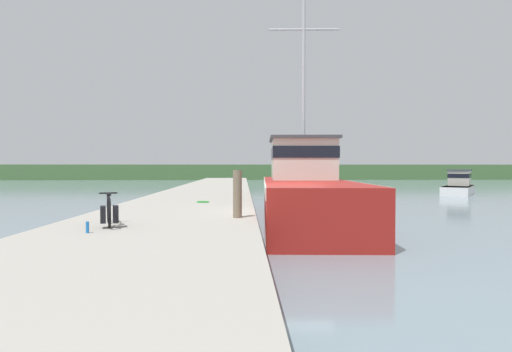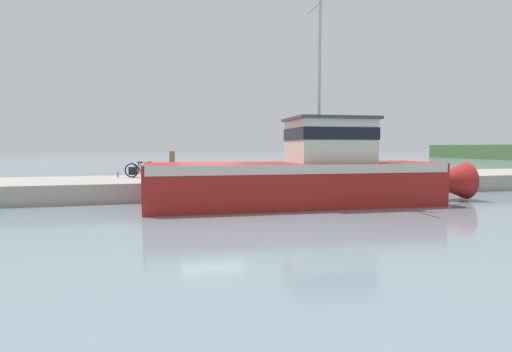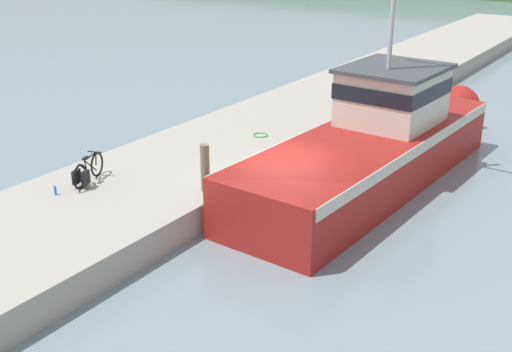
{
  "view_description": "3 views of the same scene",
  "coord_description": "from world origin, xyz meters",
  "px_view_note": "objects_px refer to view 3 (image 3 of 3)",
  "views": [
    {
      "loc": [
        -1.44,
        -12.7,
        2.26
      ],
      "look_at": [
        -1.0,
        1.49,
        1.94
      ],
      "focal_mm": 28.0,
      "sensor_mm": 36.0,
      "label": 1
    },
    {
      "loc": [
        16.23,
        -2.28,
        2.38
      ],
      "look_at": [
        0.0,
        1.93,
        1.13
      ],
      "focal_mm": 28.0,
      "sensor_mm": 36.0,
      "label": 2
    },
    {
      "loc": [
        8.73,
        -14.22,
        7.76
      ],
      "look_at": [
        -1.08,
        0.24,
        0.82
      ],
      "focal_mm": 45.0,
      "sensor_mm": 36.0,
      "label": 3
    }
  ],
  "objects_px": {
    "fishing_boat_main": "(378,142)",
    "water_bottle_by_bike": "(55,190)",
    "bicycle_touring": "(86,172)",
    "mooring_post": "(205,168)"
  },
  "relations": [
    {
      "from": "fishing_boat_main",
      "to": "water_bottle_by_bike",
      "type": "relative_size",
      "value": 55.96
    },
    {
      "from": "mooring_post",
      "to": "water_bottle_by_bike",
      "type": "xyz_separation_m",
      "value": [
        -3.21,
        -2.53,
        -0.55
      ]
    },
    {
      "from": "bicycle_touring",
      "to": "mooring_post",
      "type": "relative_size",
      "value": 1.22
    },
    {
      "from": "water_bottle_by_bike",
      "to": "bicycle_touring",
      "type": "bearing_deg",
      "value": 83.13
    },
    {
      "from": "fishing_boat_main",
      "to": "mooring_post",
      "type": "xyz_separation_m",
      "value": [
        -2.72,
        -5.35,
        0.21
      ]
    },
    {
      "from": "bicycle_touring",
      "to": "water_bottle_by_bike",
      "type": "bearing_deg",
      "value": -116.8
    },
    {
      "from": "fishing_boat_main",
      "to": "water_bottle_by_bike",
      "type": "height_order",
      "value": "fishing_boat_main"
    },
    {
      "from": "mooring_post",
      "to": "water_bottle_by_bike",
      "type": "distance_m",
      "value": 4.12
    },
    {
      "from": "fishing_boat_main",
      "to": "bicycle_touring",
      "type": "height_order",
      "value": "fishing_boat_main"
    },
    {
      "from": "mooring_post",
      "to": "bicycle_touring",
      "type": "bearing_deg",
      "value": -153.94
    }
  ]
}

